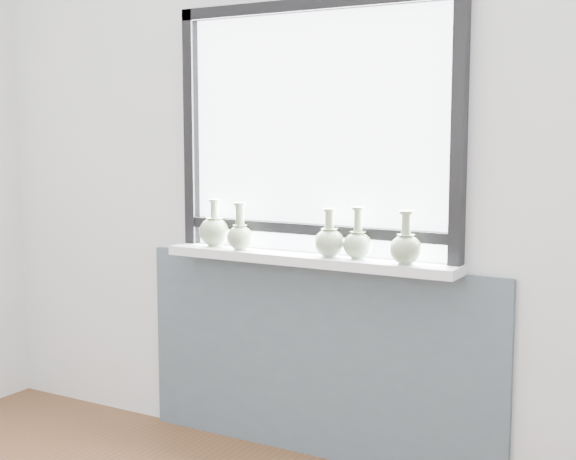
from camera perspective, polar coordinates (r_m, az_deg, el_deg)
The scene contains 9 objects.
back_wall at distance 3.40m, azimuth 2.19°, elevation 5.15°, with size 3.60×0.02×2.60m, color silver.
apron_panel at distance 3.52m, azimuth 1.89°, elevation -9.18°, with size 1.70×0.03×0.86m, color #4A5763.
windowsill at distance 3.36m, azimuth 1.36°, elevation -2.08°, with size 1.32×0.18×0.04m, color silver.
window at distance 3.37m, azimuth 1.91°, elevation 7.54°, with size 1.30×0.06×1.05m.
vase_a at distance 3.60m, azimuth -5.24°, elevation -0.01°, with size 0.14×0.14×0.21m.
vase_b at distance 3.48m, azimuth -3.43°, elevation -0.32°, with size 0.11×0.11×0.21m.
vase_c at distance 3.28m, azimuth 2.95°, elevation -0.76°, with size 0.13×0.13×0.20m.
vase_d at distance 3.24m, azimuth 4.98°, elevation -0.91°, with size 0.12×0.12×0.21m.
vase_e at distance 3.13m, azimuth 8.37°, elevation -1.19°, with size 0.13×0.13×0.21m.
Camera 1 is at (1.58, -1.20, 1.41)m, focal length 50.00 mm.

